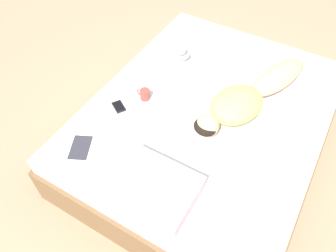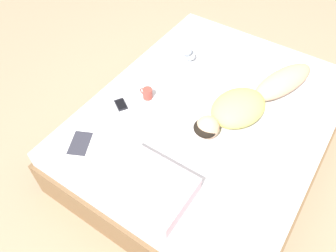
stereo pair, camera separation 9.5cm
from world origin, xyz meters
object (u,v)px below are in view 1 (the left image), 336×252
person (249,96)px  cell_phone (119,107)px  open_magazine (94,149)px  coffee_mug (145,94)px

person → cell_phone: person is taller
open_magazine → coffee_mug: size_ratio=4.42×
person → coffee_mug: size_ratio=10.84×
person → cell_phone: (0.89, 0.56, -0.08)m
open_magazine → cell_phone: size_ratio=3.39×
open_magazine → coffee_mug: 0.63m
cell_phone → person: bearing=154.1°
cell_phone → open_magazine: bearing=44.5°
open_magazine → cell_phone: bearing=-103.6°
open_magazine → cell_phone: 0.44m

